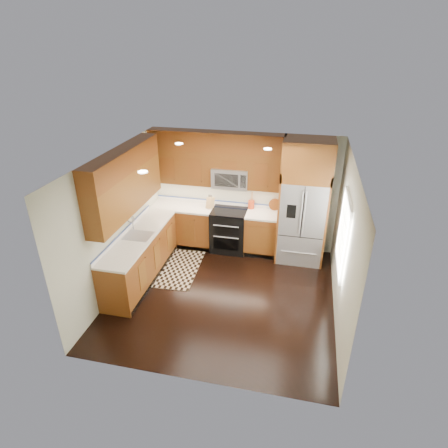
% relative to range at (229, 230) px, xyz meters
% --- Properties ---
extents(ground, '(4.00, 4.00, 0.00)m').
position_rel_range_xyz_m(ground, '(0.25, -1.67, -0.47)').
color(ground, black).
rests_on(ground, ground).
extents(wall_back, '(4.00, 0.02, 2.60)m').
position_rel_range_xyz_m(wall_back, '(0.25, 0.33, 0.83)').
color(wall_back, beige).
rests_on(wall_back, ground).
extents(wall_left, '(0.02, 4.00, 2.60)m').
position_rel_range_xyz_m(wall_left, '(-1.75, -1.67, 0.83)').
color(wall_left, beige).
rests_on(wall_left, ground).
extents(wall_right, '(0.02, 4.00, 2.60)m').
position_rel_range_xyz_m(wall_right, '(2.25, -1.67, 0.83)').
color(wall_right, beige).
rests_on(wall_right, ground).
extents(window, '(0.04, 1.10, 1.30)m').
position_rel_range_xyz_m(window, '(2.23, -1.47, 0.93)').
color(window, white).
rests_on(window, ground).
extents(base_cabinets, '(2.85, 3.00, 0.90)m').
position_rel_range_xyz_m(base_cabinets, '(-0.98, -0.77, -0.02)').
color(base_cabinets, brown).
rests_on(base_cabinets, ground).
extents(countertop, '(2.86, 3.01, 0.04)m').
position_rel_range_xyz_m(countertop, '(-0.84, -0.65, 0.45)').
color(countertop, white).
rests_on(countertop, base_cabinets).
extents(upper_cabinets, '(2.85, 3.00, 1.15)m').
position_rel_range_xyz_m(upper_cabinets, '(-0.90, -0.58, 1.56)').
color(upper_cabinets, brown).
rests_on(upper_cabinets, ground).
extents(range, '(0.76, 0.67, 0.95)m').
position_rel_range_xyz_m(range, '(0.00, 0.00, 0.00)').
color(range, black).
rests_on(range, ground).
extents(microwave, '(0.76, 0.40, 0.42)m').
position_rel_range_xyz_m(microwave, '(-0.00, 0.13, 1.19)').
color(microwave, '#B2B2B7').
rests_on(microwave, ground).
extents(refrigerator, '(0.98, 0.75, 2.60)m').
position_rel_range_xyz_m(refrigerator, '(1.55, -0.04, 0.83)').
color(refrigerator, '#B2B2B7').
rests_on(refrigerator, ground).
extents(sink_faucet, '(0.54, 0.44, 0.37)m').
position_rel_range_xyz_m(sink_faucet, '(-1.48, -1.44, 0.52)').
color(sink_faucet, '#B2B2B7').
rests_on(sink_faucet, countertop).
extents(rug, '(0.94, 1.50, 0.01)m').
position_rel_range_xyz_m(rug, '(-0.89, -1.03, -0.46)').
color(rug, black).
rests_on(rug, ground).
extents(knife_block, '(0.17, 0.19, 0.31)m').
position_rel_range_xyz_m(knife_block, '(-0.44, 0.07, 0.60)').
color(knife_block, tan).
rests_on(knife_block, countertop).
extents(utensil_crock, '(0.15, 0.15, 0.39)m').
position_rel_range_xyz_m(utensil_crock, '(0.44, 0.25, 0.60)').
color(utensil_crock, '#B83816').
rests_on(utensil_crock, countertop).
extents(cutting_board, '(0.30, 0.30, 0.02)m').
position_rel_range_xyz_m(cutting_board, '(0.95, 0.27, 0.48)').
color(cutting_board, brown).
rests_on(cutting_board, countertop).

